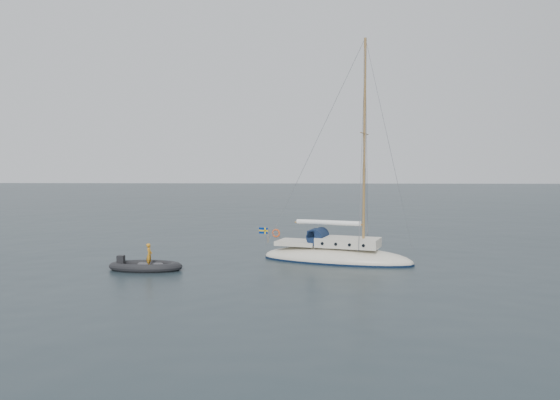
{
  "coord_description": "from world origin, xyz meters",
  "views": [
    {
      "loc": [
        0.34,
        -29.88,
        5.58
      ],
      "look_at": [
        -0.97,
        0.0,
        3.74
      ],
      "focal_mm": 35.0,
      "sensor_mm": 36.0,
      "label": 1
    }
  ],
  "objects": [
    {
      "name": "ground",
      "position": [
        0.0,
        0.0,
        0.0
      ],
      "size": [
        300.0,
        300.0,
        0.0
      ],
      "primitive_type": "plane",
      "color": "black",
      "rests_on": "ground"
    },
    {
      "name": "dinghy",
      "position": [
        -8.17,
        -0.24,
        0.15
      ],
      "size": [
        2.44,
        1.1,
        0.35
      ],
      "rotation": [
        0.0,
        0.0,
        -0.18
      ],
      "color": "#444449",
      "rests_on": "ground"
    },
    {
      "name": "rib",
      "position": [
        -8.2,
        -1.13,
        0.24
      ],
      "size": [
        4.03,
        1.83,
        1.47
      ],
      "rotation": [
        0.0,
        0.0,
        -0.03
      ],
      "color": "black",
      "rests_on": "ground"
    },
    {
      "name": "sailboat",
      "position": [
        2.27,
        1.97,
        1.01
      ],
      "size": [
        9.42,
        2.82,
        13.41
      ],
      "rotation": [
        0.0,
        0.0,
        -0.31
      ],
      "color": "silver",
      "rests_on": "ground"
    }
  ]
}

